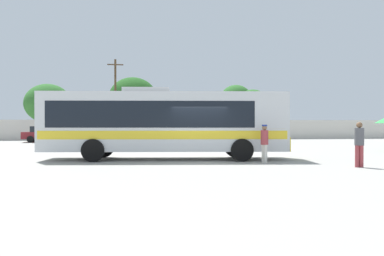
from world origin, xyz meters
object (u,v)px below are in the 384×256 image
object	(u,v)px
parked_car_second_black	(112,134)
passenger_waiting_on_apron	(359,142)
roadside_tree_right	(253,102)
roadside_tree_midright	(236,98)
roadside_tree_midleft	(133,98)
attendant_by_bus_door	(264,141)
parked_car_leftmost_maroon	(47,134)
roadside_tree_left	(48,103)
utility_pole_near	(115,98)
coach_bus_silver_yellow	(162,121)

from	to	relation	value
parked_car_second_black	passenger_waiting_on_apron	bearing A→B (deg)	-66.17
parked_car_second_black	roadside_tree_right	size ratio (longest dim) A/B	0.78
roadside_tree_midright	roadside_tree_right	world-z (taller)	roadside_tree_midright
roadside_tree_midleft	roadside_tree_right	world-z (taller)	roadside_tree_midleft
attendant_by_bus_door	roadside_tree_midright	xyz separation A→B (m)	(6.76, 31.82, 4.06)
attendant_by_bus_door	roadside_tree_midleft	xyz separation A→B (m)	(-6.08, 33.33, 4.09)
parked_car_leftmost_maroon	parked_car_second_black	bearing A→B (deg)	4.02
parked_car_second_black	roadside_tree_right	world-z (taller)	roadside_tree_right
passenger_waiting_on_apron	roadside_tree_left	bearing A→B (deg)	118.81
utility_pole_near	coach_bus_silver_yellow	bearing A→B (deg)	-82.22
parked_car_leftmost_maroon	roadside_tree_right	xyz separation A→B (m)	(22.41, 7.07, 3.63)
utility_pole_near	roadside_tree_midright	xyz separation A→B (m)	(14.76, 2.74, 0.28)
parked_car_leftmost_maroon	passenger_waiting_on_apron	bearing A→B (deg)	-55.21
utility_pole_near	roadside_tree_midleft	world-z (taller)	utility_pole_near
roadside_tree_left	roadside_tree_midright	distance (m)	23.01
coach_bus_silver_yellow	roadside_tree_midleft	size ratio (longest dim) A/B	1.56
passenger_waiting_on_apron	roadside_tree_right	world-z (taller)	roadside_tree_right
coach_bus_silver_yellow	roadside_tree_midleft	bearing A→B (deg)	93.18
parked_car_leftmost_maroon	roadside_tree_left	xyz separation A→B (m)	(-2.10, 10.36, 3.43)
passenger_waiting_on_apron	roadside_tree_midleft	distance (m)	36.96
roadside_tree_midright	roadside_tree_midleft	bearing A→B (deg)	173.28
passenger_waiting_on_apron	coach_bus_silver_yellow	bearing A→B (deg)	148.24
coach_bus_silver_yellow	parked_car_second_black	distance (m)	20.97
parked_car_leftmost_maroon	parked_car_second_black	xyz separation A→B (m)	(6.10, 0.43, -0.02)
roadside_tree_midright	roadside_tree_right	size ratio (longest dim) A/B	1.12
roadside_tree_midright	roadside_tree_left	bearing A→B (deg)	177.15
attendant_by_bus_door	parked_car_second_black	xyz separation A→B (m)	(-8.02, 23.03, -0.18)
attendant_by_bus_door	roadside_tree_right	size ratio (longest dim) A/B	0.28
parked_car_second_black	roadside_tree_midleft	bearing A→B (deg)	79.34
parked_car_second_black	roadside_tree_left	world-z (taller)	roadside_tree_left
parked_car_second_black	roadside_tree_midright	xyz separation A→B (m)	(14.78, 8.79, 4.24)
coach_bus_silver_yellow	roadside_tree_midright	xyz separation A→B (m)	(11.12, 29.41, 3.18)
parked_car_leftmost_maroon	roadside_tree_midright	size ratio (longest dim) A/B	0.68
parked_car_leftmost_maroon	utility_pole_near	distance (m)	9.73
passenger_waiting_on_apron	utility_pole_near	world-z (taller)	utility_pole_near
coach_bus_silver_yellow	attendant_by_bus_door	distance (m)	5.06
roadside_tree_right	passenger_waiting_on_apron	bearing A→B (deg)	-99.19
attendant_by_bus_door	passenger_waiting_on_apron	distance (m)	3.85
parked_car_second_black	roadside_tree_midright	world-z (taller)	roadside_tree_midright
passenger_waiting_on_apron	parked_car_second_black	world-z (taller)	passenger_waiting_on_apron
parked_car_second_black	roadside_tree_midright	bearing A→B (deg)	30.74
passenger_waiting_on_apron	roadside_tree_left	xyz separation A→B (m)	(-19.35, 35.19, 3.22)
parked_car_leftmost_maroon	coach_bus_silver_yellow	bearing A→B (deg)	-64.22
coach_bus_silver_yellow	roadside_tree_midleft	distance (m)	31.13
utility_pole_near	roadside_tree_midleft	xyz separation A→B (m)	(1.92, 4.25, 0.32)
roadside_tree_midleft	attendant_by_bus_door	bearing A→B (deg)	-79.67
attendant_by_bus_door	roadside_tree_midright	bearing A→B (deg)	78.01
parked_car_second_black	roadside_tree_left	distance (m)	13.33
utility_pole_near	roadside_tree_right	distance (m)	16.31
parked_car_leftmost_maroon	roadside_tree_midleft	size ratio (longest dim) A/B	0.60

